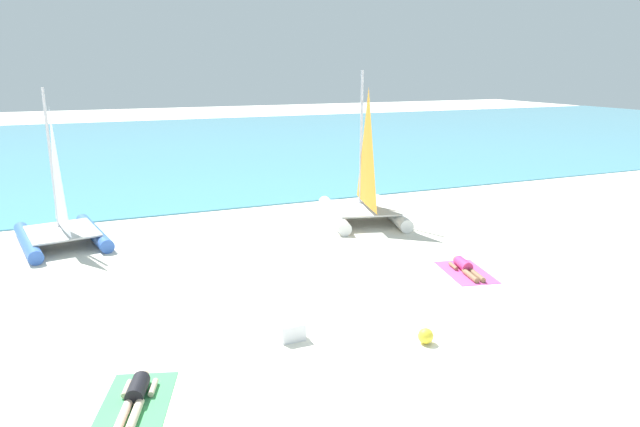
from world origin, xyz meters
TOP-DOWN VIEW (x-y plane):
  - ground_plane at (0.00, 10.00)m, footprint 120.00×120.00m
  - ocean_water at (0.00, 31.28)m, footprint 120.00×40.00m
  - sailboat_white at (2.86, 7.86)m, footprint 3.46×4.54m
  - sailboat_blue at (-7.15, 8.90)m, footprint 2.98×4.05m
  - towel_left at (-5.88, -1.08)m, footprint 1.62×2.14m
  - sunbather_left at (-5.86, -1.01)m, footprint 0.84×1.54m
  - towel_right at (2.98, 1.94)m, footprint 1.47×2.09m
  - sunbather_right at (3.00, 2.00)m, footprint 0.72×1.56m
  - beach_ball at (-0.28, -1.11)m, footprint 0.32×0.32m
  - cooler_box at (-2.72, 0.08)m, footprint 0.50×0.36m

SIDE VIEW (x-z plane):
  - ground_plane at x=0.00m, z-range 0.00..0.00m
  - towel_left at x=-5.88m, z-range 0.00..0.01m
  - towel_right at x=2.98m, z-range 0.00..0.01m
  - ocean_water at x=0.00m, z-range 0.00..0.05m
  - sunbather_left at x=-5.86m, z-range -0.02..0.28m
  - sunbather_right at x=3.00m, z-range -0.02..0.28m
  - beach_ball at x=-0.28m, z-range 0.00..0.32m
  - cooler_box at x=-2.72m, z-range 0.00..0.36m
  - sailboat_blue at x=-7.15m, z-range -1.69..3.12m
  - sailboat_white at x=2.86m, z-range -1.85..3.43m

